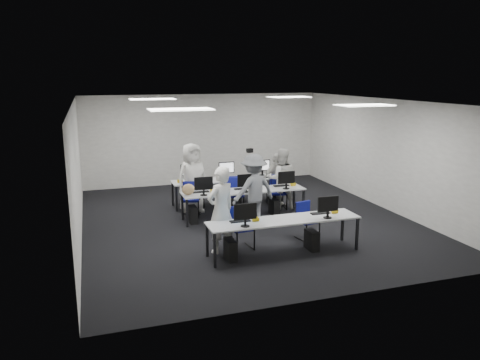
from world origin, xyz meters
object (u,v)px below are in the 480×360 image
object	(u,v)px
student_2	(192,178)
photographer	(254,190)
chair_0	(241,236)
chair_7	(276,195)
chair_6	(229,199)
desk_mid	(244,192)
chair_2	(191,206)
student_1	(281,179)
chair_4	(278,199)
student_3	(276,180)
chair_5	(193,202)
student_0	(221,210)
desk_front	(284,222)
chair_1	(307,227)
chair_3	(235,201)

from	to	relation	value
student_2	photographer	size ratio (longest dim) A/B	1.06
chair_0	chair_7	xyz separation A→B (m)	(2.01, 2.93, 0.01)
chair_6	photographer	world-z (taller)	photographer
desk_mid	chair_2	xyz separation A→B (m)	(-1.27, 0.56, -0.40)
chair_2	photographer	bearing A→B (deg)	-27.36
student_1	photographer	size ratio (longest dim) A/B	0.95
chair_4	photographer	distance (m)	1.72
student_2	student_3	xyz separation A→B (m)	(2.38, -0.08, -0.19)
chair_5	student_3	distance (m)	2.43
chair_5	student_2	size ratio (longest dim) A/B	0.47
chair_4	student_3	distance (m)	0.57
chair_5	student_0	size ratio (longest dim) A/B	0.49
chair_4	student_1	size ratio (longest dim) A/B	0.52
desk_front	chair_1	xyz separation A→B (m)	(0.85, 0.64, -0.42)
chair_0	student_2	xyz separation A→B (m)	(-0.40, 2.99, 0.65)
chair_5	chair_3	bearing A→B (deg)	2.01
chair_6	student_1	bearing A→B (deg)	4.37
chair_6	student_3	bearing A→B (deg)	17.51
chair_2	chair_3	world-z (taller)	chair_3
chair_2	chair_7	distance (m)	2.56
chair_4	chair_7	xyz separation A→B (m)	(0.09, 0.33, 0.02)
chair_7	photographer	distance (m)	1.99
chair_2	student_2	bearing A→B (deg)	84.33
desk_mid	chair_5	size ratio (longest dim) A/B	3.62
chair_3	chair_5	world-z (taller)	chair_3
chair_0	chair_1	xyz separation A→B (m)	(1.59, 0.11, -0.02)
chair_0	chair_1	distance (m)	1.60
chair_6	student_2	world-z (taller)	student_2
desk_mid	chair_7	xyz separation A→B (m)	(1.27, 0.87, -0.39)
student_0	student_2	distance (m)	3.06
desk_front	student_2	xyz separation A→B (m)	(-1.14, 3.53, 0.25)
chair_5	chair_2	bearing A→B (deg)	-94.63
chair_6	photographer	bearing A→B (deg)	-66.22
chair_0	student_2	distance (m)	3.09
chair_1	chair_7	world-z (taller)	chair_7
chair_5	photographer	distance (m)	1.99
chair_1	student_2	distance (m)	3.57
desk_mid	chair_5	world-z (taller)	chair_5
desk_front	desk_mid	world-z (taller)	same
desk_front	chair_4	world-z (taller)	chair_4
chair_1	student_0	xyz separation A→B (m)	(-2.06, -0.17, 0.65)
chair_0	student_0	world-z (taller)	student_0
chair_1	student_1	size ratio (longest dim) A/B	0.50
chair_0	student_1	world-z (taller)	student_1
chair_5	photographer	bearing A→B (deg)	-32.90
chair_5	chair_7	world-z (taller)	chair_7
student_2	chair_6	bearing A→B (deg)	-25.07
chair_7	student_2	bearing A→B (deg)	-179.12
chair_4	chair_5	world-z (taller)	chair_5
student_0	chair_7	bearing A→B (deg)	-153.88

